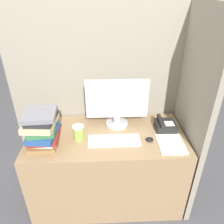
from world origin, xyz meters
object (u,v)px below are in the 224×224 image
keyboard (114,141)px  coffee_cup (79,133)px  monitor (117,104)px  book_stack (42,128)px  mouse (150,139)px  desk_telephone (165,125)px

keyboard → coffee_cup: 0.29m
monitor → book_stack: size_ratio=1.70×
mouse → coffee_cup: coffee_cup is taller
coffee_cup → book_stack: (-0.27, -0.04, 0.08)m
coffee_cup → desk_telephone: size_ratio=0.68×
mouse → book_stack: size_ratio=0.20×
book_stack → desk_telephone: book_stack is taller
keyboard → desk_telephone: bearing=18.6°
keyboard → book_stack: book_stack is taller
keyboard → mouse: (0.28, -0.00, 0.00)m
coffee_cup → keyboard: bearing=-10.0°
coffee_cup → mouse: bearing=-5.4°
coffee_cup → book_stack: book_stack is taller
monitor → mouse: bearing=-46.1°
monitor → book_stack: bearing=-158.0°
monitor → mouse: size_ratio=8.69×
monitor → desk_telephone: 0.45m
mouse → coffee_cup: (-0.57, 0.05, 0.05)m
coffee_cup → book_stack: 0.28m
desk_telephone → mouse: bearing=-136.4°
monitor → keyboard: 0.32m
monitor → mouse: 0.40m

